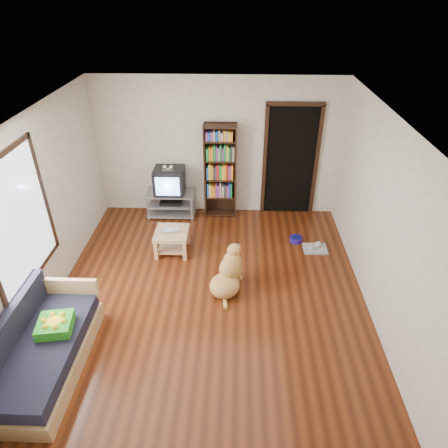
{
  "coord_description": "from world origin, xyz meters",
  "views": [
    {
      "loc": [
        0.37,
        -4.48,
        3.98
      ],
      "look_at": [
        0.19,
        0.49,
        0.9
      ],
      "focal_mm": 32.0,
      "sensor_mm": 36.0,
      "label": 1
    }
  ],
  "objects_px": {
    "tv_stand": "(171,203)",
    "coffee_table": "(172,238)",
    "sofa": "(42,351)",
    "green_cushion": "(55,325)",
    "dog": "(228,274)",
    "laptop": "(171,232)",
    "dog_bowl": "(296,239)",
    "grey_rag": "(315,249)",
    "crt_tv": "(170,180)",
    "bookshelf": "(220,167)"
  },
  "relations": [
    {
      "from": "tv_stand",
      "to": "dog",
      "type": "relative_size",
      "value": 1.07
    },
    {
      "from": "laptop",
      "to": "bookshelf",
      "type": "relative_size",
      "value": 0.17
    },
    {
      "from": "grey_rag",
      "to": "tv_stand",
      "type": "xyz_separation_m",
      "value": [
        -2.63,
        1.08,
        0.25
      ]
    },
    {
      "from": "dog_bowl",
      "to": "crt_tv",
      "type": "distance_m",
      "value": 2.58
    },
    {
      "from": "laptop",
      "to": "coffee_table",
      "type": "relative_size",
      "value": 0.55
    },
    {
      "from": "tv_stand",
      "to": "coffee_table",
      "type": "height_order",
      "value": "tv_stand"
    },
    {
      "from": "crt_tv",
      "to": "bookshelf",
      "type": "xyz_separation_m",
      "value": [
        0.95,
        0.07,
        0.26
      ]
    },
    {
      "from": "tv_stand",
      "to": "bookshelf",
      "type": "relative_size",
      "value": 0.5
    },
    {
      "from": "tv_stand",
      "to": "bookshelf",
      "type": "xyz_separation_m",
      "value": [
        0.95,
        0.09,
        0.73
      ]
    },
    {
      "from": "sofa",
      "to": "dog_bowl",
      "type": "bearing_deg",
      "value": 40.29
    },
    {
      "from": "dog_bowl",
      "to": "grey_rag",
      "type": "bearing_deg",
      "value": -39.81
    },
    {
      "from": "green_cushion",
      "to": "laptop",
      "type": "height_order",
      "value": "green_cushion"
    },
    {
      "from": "dog_bowl",
      "to": "tv_stand",
      "type": "xyz_separation_m",
      "value": [
        -2.33,
        0.83,
        0.23
      ]
    },
    {
      "from": "green_cushion",
      "to": "dog_bowl",
      "type": "xyz_separation_m",
      "value": [
        3.18,
        2.59,
        -0.44
      ]
    },
    {
      "from": "crt_tv",
      "to": "dog",
      "type": "height_order",
      "value": "crt_tv"
    },
    {
      "from": "tv_stand",
      "to": "crt_tv",
      "type": "relative_size",
      "value": 1.55
    },
    {
      "from": "laptop",
      "to": "sofa",
      "type": "height_order",
      "value": "sofa"
    },
    {
      "from": "crt_tv",
      "to": "sofa",
      "type": "distance_m",
      "value": 3.81
    },
    {
      "from": "tv_stand",
      "to": "grey_rag",
      "type": "bearing_deg",
      "value": -22.41
    },
    {
      "from": "tv_stand",
      "to": "sofa",
      "type": "bearing_deg",
      "value": -105.02
    },
    {
      "from": "tv_stand",
      "to": "coffee_table",
      "type": "distance_m",
      "value": 1.24
    },
    {
      "from": "green_cushion",
      "to": "tv_stand",
      "type": "bearing_deg",
      "value": 66.66
    },
    {
      "from": "sofa",
      "to": "grey_rag",
      "type": "bearing_deg",
      "value": 35.28
    },
    {
      "from": "laptop",
      "to": "coffee_table",
      "type": "bearing_deg",
      "value": 81.84
    },
    {
      "from": "laptop",
      "to": "dog",
      "type": "xyz_separation_m",
      "value": [
        0.97,
        -0.88,
        -0.16
      ]
    },
    {
      "from": "green_cushion",
      "to": "dog",
      "type": "relative_size",
      "value": 0.46
    },
    {
      "from": "sofa",
      "to": "coffee_table",
      "type": "xyz_separation_m",
      "value": [
        1.17,
        2.41,
        0.02
      ]
    },
    {
      "from": "crt_tv",
      "to": "green_cushion",
      "type": "bearing_deg",
      "value": -103.85
    },
    {
      "from": "laptop",
      "to": "crt_tv",
      "type": "distance_m",
      "value": 1.33
    },
    {
      "from": "tv_stand",
      "to": "sofa",
      "type": "distance_m",
      "value": 3.76
    },
    {
      "from": "laptop",
      "to": "coffee_table",
      "type": "xyz_separation_m",
      "value": [
        -0.0,
        0.03,
        -0.13
      ]
    },
    {
      "from": "tv_stand",
      "to": "coffee_table",
      "type": "relative_size",
      "value": 1.64
    },
    {
      "from": "dog",
      "to": "bookshelf",
      "type": "bearing_deg",
      "value": 95.54
    },
    {
      "from": "dog_bowl",
      "to": "sofa",
      "type": "relative_size",
      "value": 0.12
    },
    {
      "from": "green_cushion",
      "to": "dog_bowl",
      "type": "relative_size",
      "value": 1.76
    },
    {
      "from": "green_cushion",
      "to": "crt_tv",
      "type": "xyz_separation_m",
      "value": [
        0.85,
        3.45,
        0.26
      ]
    },
    {
      "from": "dog_bowl",
      "to": "crt_tv",
      "type": "bearing_deg",
      "value": 159.82
    },
    {
      "from": "grey_rag",
      "to": "sofa",
      "type": "xyz_separation_m",
      "value": [
        -3.6,
        -2.55,
        0.25
      ]
    },
    {
      "from": "sofa",
      "to": "dog",
      "type": "relative_size",
      "value": 2.15
    },
    {
      "from": "crt_tv",
      "to": "grey_rag",
      "type": "bearing_deg",
      "value": -22.82
    },
    {
      "from": "laptop",
      "to": "bookshelf",
      "type": "bearing_deg",
      "value": 52.49
    },
    {
      "from": "bookshelf",
      "to": "dog",
      "type": "xyz_separation_m",
      "value": [
        0.22,
        -2.22,
        -0.74
      ]
    },
    {
      "from": "dog_bowl",
      "to": "grey_rag",
      "type": "height_order",
      "value": "dog_bowl"
    },
    {
      "from": "bookshelf",
      "to": "dog",
      "type": "bearing_deg",
      "value": -84.46
    },
    {
      "from": "sofa",
      "to": "coffee_table",
      "type": "relative_size",
      "value": 3.27
    },
    {
      "from": "tv_stand",
      "to": "sofa",
      "type": "height_order",
      "value": "sofa"
    },
    {
      "from": "green_cushion",
      "to": "bookshelf",
      "type": "height_order",
      "value": "bookshelf"
    },
    {
      "from": "laptop",
      "to": "grey_rag",
      "type": "xyz_separation_m",
      "value": [
        2.43,
        0.17,
        -0.4
      ]
    },
    {
      "from": "dog_bowl",
      "to": "coffee_table",
      "type": "bearing_deg",
      "value": -169.72
    },
    {
      "from": "bookshelf",
      "to": "coffee_table",
      "type": "distance_m",
      "value": 1.68
    }
  ]
}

